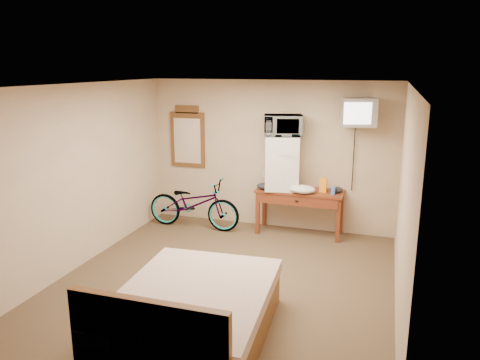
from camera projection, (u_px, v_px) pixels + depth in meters
The scene contains 13 objects.
room at pixel (225, 188), 5.79m from camera, with size 4.60×4.64×2.50m.
desk at pixel (299, 197), 7.62m from camera, with size 1.42×0.56×0.75m.
mini_fridge at pixel (282, 162), 7.60m from camera, with size 0.63×0.61×0.88m.
microwave at pixel (283, 125), 7.46m from camera, with size 0.60×0.41×0.33m, color silver.
snack_bag at pixel (323, 185), 7.47m from camera, with size 0.11×0.07×0.23m, color orange.
blue_cup at pixel (333, 191), 7.35m from camera, with size 0.07×0.07×0.12m, color #4271E0.
cloth_cream at pixel (303, 189), 7.42m from camera, with size 0.41×0.32×0.13m, color silver.
cloth_dark_a at pixel (265, 186), 7.64m from camera, with size 0.29×0.22×0.11m, color black.
cloth_dark_b at pixel (337, 190), 7.46m from camera, with size 0.20×0.17×0.09m, color black.
crt_television at pixel (359, 112), 7.05m from camera, with size 0.57×0.63×0.42m.
wall_mirror at pixel (188, 137), 8.28m from camera, with size 0.64×0.04×1.09m.
bicycle at pixel (194, 204), 7.98m from camera, with size 0.57×1.64×0.86m, color black.
bed at pixel (191, 314), 4.71m from camera, with size 1.59×2.04×0.90m.
Camera 1 is at (1.87, -5.28, 2.73)m, focal length 35.00 mm.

